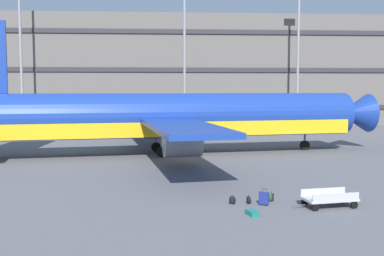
{
  "coord_description": "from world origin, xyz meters",
  "views": [
    {
      "loc": [
        -1.2,
        -38.64,
        5.8
      ],
      "look_at": [
        0.84,
        -5.46,
        3.0
      ],
      "focal_mm": 42.62,
      "sensor_mm": 36.0,
      "label": 1
    }
  ],
  "objects_px": {
    "airliner": "(169,118)",
    "backpack_navy": "(249,200)",
    "suitcase_purple": "(252,213)",
    "backpack_silver": "(233,200)",
    "backpack_small": "(271,197)",
    "baggage_cart": "(329,198)",
    "suitcase_upright": "(264,198)"
  },
  "relations": [
    {
      "from": "airliner",
      "to": "backpack_navy",
      "type": "xyz_separation_m",
      "value": [
        3.86,
        -18.18,
        -3.11
      ]
    },
    {
      "from": "suitcase_purple",
      "to": "backpack_silver",
      "type": "distance_m",
      "value": 2.19
    },
    {
      "from": "backpack_navy",
      "to": "backpack_small",
      "type": "bearing_deg",
      "value": 18.19
    },
    {
      "from": "airliner",
      "to": "backpack_small",
      "type": "xyz_separation_m",
      "value": [
        5.06,
        -17.79,
        -3.07
      ]
    },
    {
      "from": "suitcase_purple",
      "to": "backpack_navy",
      "type": "xyz_separation_m",
      "value": [
        0.25,
        2.13,
        0.09
      ]
    },
    {
      "from": "airliner",
      "to": "suitcase_purple",
      "type": "xyz_separation_m",
      "value": [
        3.61,
        -20.31,
        -3.19
      ]
    },
    {
      "from": "backpack_silver",
      "to": "baggage_cart",
      "type": "relative_size",
      "value": 0.14
    },
    {
      "from": "suitcase_purple",
      "to": "backpack_navy",
      "type": "distance_m",
      "value": 2.14
    },
    {
      "from": "suitcase_purple",
      "to": "baggage_cart",
      "type": "bearing_deg",
      "value": 17.08
    },
    {
      "from": "suitcase_upright",
      "to": "suitcase_purple",
      "type": "bearing_deg",
      "value": -117.52
    },
    {
      "from": "suitcase_purple",
      "to": "baggage_cart",
      "type": "height_order",
      "value": "baggage_cart"
    },
    {
      "from": "suitcase_upright",
      "to": "baggage_cart",
      "type": "distance_m",
      "value": 3.2
    },
    {
      "from": "suitcase_upright",
      "to": "backpack_navy",
      "type": "bearing_deg",
      "value": 155.15
    },
    {
      "from": "suitcase_upright",
      "to": "suitcase_purple",
      "type": "xyz_separation_m",
      "value": [
        -0.94,
        -1.81,
        -0.25
      ]
    },
    {
      "from": "airliner",
      "to": "backpack_silver",
      "type": "height_order",
      "value": "airliner"
    },
    {
      "from": "backpack_small",
      "to": "backpack_navy",
      "type": "relative_size",
      "value": 1.18
    },
    {
      "from": "backpack_small",
      "to": "backpack_navy",
      "type": "xyz_separation_m",
      "value": [
        -1.2,
        -0.39,
        -0.04
      ]
    },
    {
      "from": "airliner",
      "to": "suitcase_upright",
      "type": "height_order",
      "value": "airliner"
    },
    {
      "from": "airliner",
      "to": "backpack_silver",
      "type": "distance_m",
      "value": 18.71
    },
    {
      "from": "airliner",
      "to": "backpack_small",
      "type": "relative_size",
      "value": 74.66
    },
    {
      "from": "backpack_small",
      "to": "backpack_navy",
      "type": "bearing_deg",
      "value": -161.81
    },
    {
      "from": "backpack_navy",
      "to": "baggage_cart",
      "type": "height_order",
      "value": "baggage_cart"
    },
    {
      "from": "backpack_silver",
      "to": "backpack_small",
      "type": "xyz_separation_m",
      "value": [
        2.05,
        0.42,
        0.03
      ]
    },
    {
      "from": "backpack_small",
      "to": "airliner",
      "type": "bearing_deg",
      "value": 105.87
    },
    {
      "from": "airliner",
      "to": "suitcase_purple",
      "type": "distance_m",
      "value": 20.87
    },
    {
      "from": "backpack_silver",
      "to": "baggage_cart",
      "type": "xyz_separation_m",
      "value": [
        4.7,
        -0.84,
        0.22
      ]
    },
    {
      "from": "backpack_small",
      "to": "backpack_navy",
      "type": "height_order",
      "value": "backpack_small"
    },
    {
      "from": "airliner",
      "to": "suitcase_purple",
      "type": "bearing_deg",
      "value": -79.93
    },
    {
      "from": "backpack_silver",
      "to": "baggage_cart",
      "type": "height_order",
      "value": "baggage_cart"
    },
    {
      "from": "backpack_silver",
      "to": "backpack_navy",
      "type": "height_order",
      "value": "backpack_silver"
    },
    {
      "from": "airliner",
      "to": "suitcase_upright",
      "type": "bearing_deg",
      "value": -76.2
    },
    {
      "from": "suitcase_purple",
      "to": "backpack_navy",
      "type": "bearing_deg",
      "value": 83.25
    }
  ]
}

